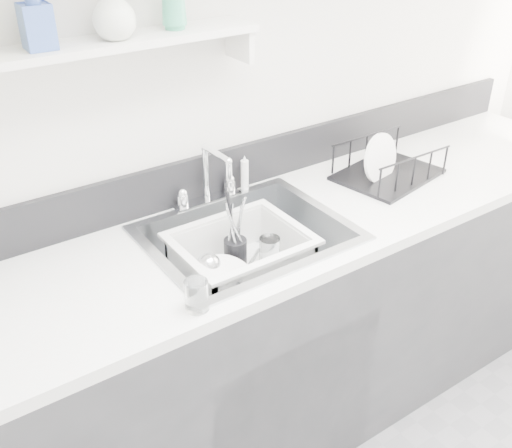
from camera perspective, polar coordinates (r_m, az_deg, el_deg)
counter_run at (r=2.20m, az=-0.75°, el=-11.18°), size 3.20×0.62×0.92m
backsplash at (r=2.11m, az=-5.36°, el=4.42°), size 3.20×0.02×0.16m
sink at (r=1.98m, az=-0.82°, el=-3.14°), size 0.64×0.52×0.20m
faucet at (r=2.08m, az=-4.61°, el=3.41°), size 0.26×0.18×0.23m
side_sprayer at (r=2.16m, az=-1.08°, el=4.85°), size 0.03×0.03×0.14m
wall_shelf at (r=1.75m, az=-15.43°, el=15.78°), size 1.00×0.16×0.12m
wash_tub at (r=1.96m, az=-1.45°, el=-3.25°), size 0.51×0.47×0.16m
plate_stack at (r=1.92m, az=-2.47°, el=-5.62°), size 0.23×0.23×0.09m
utensil_cup at (r=2.02m, az=-1.99°, el=-2.49°), size 0.08×0.08×0.26m
ladle at (r=1.93m, az=-2.26°, el=-4.74°), size 0.30×0.30×0.09m
tumbler_in_tub at (r=2.03m, az=1.30°, el=-2.62°), size 0.08×0.08×0.10m
tumbler_counter at (r=1.59m, az=-5.67°, el=-6.78°), size 0.07×0.07×0.09m
dish_rack at (r=2.33m, az=12.55°, el=5.96°), size 0.43×0.35×0.13m
bowl_small at (r=2.01m, az=2.23°, el=-4.01°), size 0.13×0.13×0.03m
soap_bottle_b at (r=1.68m, az=-20.29°, el=18.14°), size 0.08×0.08×0.17m
soap_bottle_c at (r=1.73m, az=-13.43°, el=19.14°), size 0.15×0.15×0.15m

